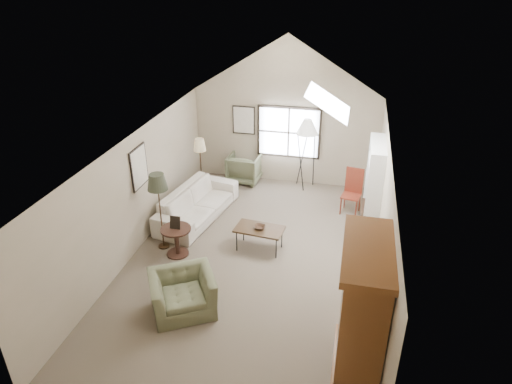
% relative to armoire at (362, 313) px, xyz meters
% --- Properties ---
extents(room_shell, '(5.01, 8.01, 4.00)m').
position_rel_armoire_xyz_m(room_shell, '(-2.18, 2.40, 2.11)').
color(room_shell, brown).
rests_on(room_shell, ground).
extents(window, '(1.72, 0.08, 1.42)m').
position_rel_armoire_xyz_m(window, '(-2.08, 6.36, 0.35)').
color(window, black).
rests_on(window, room_shell).
extents(skylight, '(0.80, 1.20, 0.52)m').
position_rel_armoire_xyz_m(skylight, '(-0.88, 3.30, 2.12)').
color(skylight, white).
rests_on(skylight, room_shell).
extents(wall_art, '(1.97, 3.71, 0.88)m').
position_rel_armoire_xyz_m(wall_art, '(-4.06, 4.34, 0.63)').
color(wall_art, black).
rests_on(wall_art, room_shell).
extents(armoire, '(0.60, 1.50, 2.20)m').
position_rel_armoire_xyz_m(armoire, '(0.00, 0.00, 0.00)').
color(armoire, brown).
rests_on(armoire, ground).
extents(tv_alcove, '(0.32, 1.30, 2.10)m').
position_rel_armoire_xyz_m(tv_alcove, '(0.16, 4.00, 0.05)').
color(tv_alcove, white).
rests_on(tv_alcove, ground).
extents(media_console, '(0.34, 1.18, 0.60)m').
position_rel_armoire_xyz_m(media_console, '(0.14, 4.00, -0.80)').
color(media_console, '#382316').
rests_on(media_console, ground).
extents(tv_panel, '(0.05, 0.90, 0.55)m').
position_rel_armoire_xyz_m(tv_panel, '(0.14, 4.00, -0.18)').
color(tv_panel, black).
rests_on(tv_panel, media_console).
extents(sofa, '(1.43, 2.68, 0.74)m').
position_rel_armoire_xyz_m(sofa, '(-3.87, 3.88, -0.73)').
color(sofa, beige).
rests_on(sofa, ground).
extents(armchair_near, '(1.43, 1.38, 0.72)m').
position_rel_armoire_xyz_m(armchair_near, '(-3.03, 0.68, -0.74)').
color(armchair_near, '#5A6043').
rests_on(armchair_near, ground).
extents(armchair_far, '(0.92, 0.94, 0.80)m').
position_rel_armoire_xyz_m(armchair_far, '(-3.25, 6.10, -0.70)').
color(armchair_far, '#636547').
rests_on(armchair_far, ground).
extents(coffee_table, '(1.07, 0.67, 0.52)m').
position_rel_armoire_xyz_m(coffee_table, '(-2.12, 2.85, -0.84)').
color(coffee_table, '#3C2A18').
rests_on(coffee_table, ground).
extents(bowl, '(0.27, 0.27, 0.06)m').
position_rel_armoire_xyz_m(bowl, '(-2.12, 2.85, -0.55)').
color(bowl, '#362616').
rests_on(bowl, coffee_table).
extents(side_table, '(0.74, 0.74, 0.64)m').
position_rel_armoire_xyz_m(side_table, '(-3.77, 2.28, -0.78)').
color(side_table, '#3A1F17').
rests_on(side_table, ground).
extents(side_chair, '(0.52, 0.52, 1.13)m').
position_rel_armoire_xyz_m(side_chair, '(-0.28, 4.91, -0.54)').
color(side_chair, maroon).
rests_on(side_chair, ground).
extents(tripod_lamp, '(0.68, 0.68, 1.97)m').
position_rel_armoire_xyz_m(tripod_lamp, '(-1.56, 6.10, -0.11)').
color(tripod_lamp, white).
rests_on(tripod_lamp, ground).
extents(dark_lamp, '(0.49, 0.49, 1.77)m').
position_rel_armoire_xyz_m(dark_lamp, '(-4.17, 2.48, -0.21)').
color(dark_lamp, '#2A2E20').
rests_on(dark_lamp, ground).
extents(tan_lamp, '(0.37, 0.37, 1.59)m').
position_rel_armoire_xyz_m(tan_lamp, '(-4.17, 5.08, -0.30)').
color(tan_lamp, tan).
rests_on(tan_lamp, ground).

